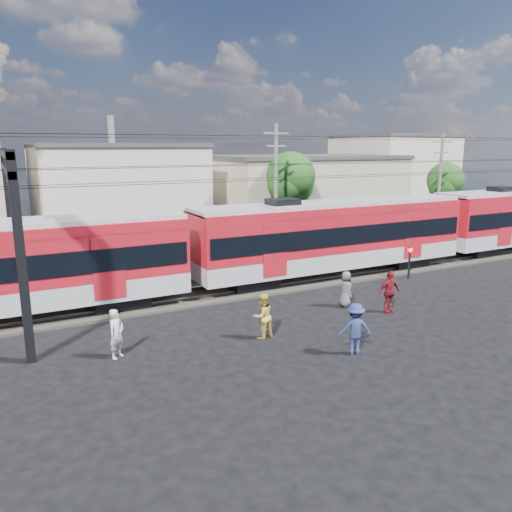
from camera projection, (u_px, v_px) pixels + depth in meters
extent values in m
plane|color=black|center=(335.00, 344.00, 18.27)|extent=(120.00, 120.00, 0.00)
cube|color=#2D2823|center=(241.00, 288.00, 25.19)|extent=(70.00, 3.40, 0.12)
cube|color=#59544C|center=(247.00, 290.00, 24.51)|extent=(70.00, 0.12, 0.12)
cube|color=#59544C|center=(234.00, 283.00, 25.81)|extent=(70.00, 0.12, 0.12)
cube|color=black|center=(119.00, 300.00, 22.39)|extent=(2.40, 2.20, 0.70)
cube|color=black|center=(249.00, 282.00, 25.35)|extent=(2.40, 2.20, 0.70)
cube|color=black|center=(401.00, 261.00, 29.97)|extent=(2.40, 2.20, 0.70)
cube|color=#96999E|center=(332.00, 256.00, 27.49)|extent=(16.00, 3.00, 0.90)
cube|color=maroon|center=(333.00, 227.00, 27.13)|extent=(16.00, 3.00, 2.40)
cube|color=black|center=(333.00, 231.00, 27.19)|extent=(15.68, 3.08, 0.95)
cube|color=#96999E|center=(334.00, 204.00, 26.86)|extent=(16.00, 2.60, 0.25)
cube|color=black|center=(476.00, 250.00, 32.94)|extent=(2.40, 2.20, 0.70)
cube|color=black|center=(21.00, 260.00, 16.03)|extent=(0.30, 0.30, 7.00)
cube|color=black|center=(11.00, 223.00, 23.83)|extent=(0.30, 0.30, 7.00)
cube|color=black|center=(6.00, 154.00, 19.22)|extent=(0.25, 9.30, 0.25)
cube|color=black|center=(8.00, 170.00, 19.35)|extent=(0.25, 9.30, 0.25)
cylinder|color=black|center=(246.00, 181.00, 23.41)|extent=(70.00, 0.03, 0.03)
cylinder|color=black|center=(234.00, 179.00, 24.62)|extent=(70.00, 0.03, 0.03)
cylinder|color=black|center=(246.00, 166.00, 23.25)|extent=(70.00, 0.03, 0.03)
cylinder|color=black|center=(234.00, 165.00, 24.47)|extent=(70.00, 0.03, 0.03)
cylinder|color=black|center=(276.00, 136.00, 20.55)|extent=(70.00, 0.03, 0.03)
cylinder|color=black|center=(211.00, 138.00, 26.61)|extent=(70.00, 0.03, 0.03)
cube|color=beige|center=(115.00, 192.00, 39.99)|extent=(12.00, 12.00, 7.00)
cube|color=#3F3D3A|center=(112.00, 145.00, 39.20)|extent=(12.24, 12.24, 0.30)
cube|color=#BAA88E|center=(303.00, 193.00, 44.72)|extent=(16.00, 10.00, 6.00)
cube|color=#3F3D3A|center=(304.00, 157.00, 44.04)|extent=(16.32, 10.20, 0.30)
cube|color=beige|center=(392.00, 175.00, 54.29)|extent=(10.00, 10.00, 8.00)
cube|color=#3F3D3A|center=(394.00, 136.00, 53.40)|extent=(10.20, 10.20, 0.30)
cylinder|color=slate|center=(276.00, 190.00, 33.05)|extent=(0.24, 0.24, 8.50)
cube|color=slate|center=(276.00, 133.00, 32.26)|extent=(1.80, 0.12, 0.12)
cube|color=slate|center=(276.00, 146.00, 32.44)|extent=(1.40, 0.12, 0.12)
cylinder|color=slate|center=(439.00, 187.00, 38.56)|extent=(0.24, 0.24, 8.00)
cube|color=slate|center=(443.00, 142.00, 37.83)|extent=(1.80, 0.12, 0.12)
cube|color=slate|center=(442.00, 153.00, 38.00)|extent=(1.40, 0.12, 0.12)
cylinder|color=#382619|center=(290.00, 216.00, 37.50)|extent=(0.36, 0.36, 3.92)
sphere|color=#254F16|center=(291.00, 176.00, 36.86)|extent=(3.64, 3.64, 3.64)
sphere|color=#254F16|center=(295.00, 185.00, 37.54)|extent=(2.80, 2.80, 2.80)
cylinder|color=#382619|center=(443.00, 209.00, 43.46)|extent=(0.36, 0.36, 3.36)
sphere|color=#254F16|center=(445.00, 180.00, 42.92)|extent=(3.12, 3.12, 3.12)
sphere|color=#254F16|center=(447.00, 187.00, 43.58)|extent=(2.40, 2.40, 2.40)
imported|color=silver|center=(116.00, 334.00, 16.95)|extent=(0.75, 0.71, 1.72)
imported|color=gold|center=(263.00, 316.00, 18.66)|extent=(0.94, 0.79, 1.74)
imported|color=navy|center=(355.00, 329.00, 17.25)|extent=(1.34, 1.05, 1.83)
imported|color=maroon|center=(389.00, 292.00, 21.56)|extent=(1.11, 0.49, 1.86)
imported|color=#55555A|center=(346.00, 289.00, 22.37)|extent=(0.66, 0.88, 1.63)
imported|color=#B7B9BF|center=(477.00, 230.00, 39.17)|extent=(3.69, 1.54, 1.25)
imported|color=silver|center=(503.00, 224.00, 42.11)|extent=(4.28, 1.83, 1.37)
cylinder|color=black|center=(409.00, 264.00, 27.14)|extent=(0.11, 0.11, 1.64)
sphere|color=#FF140C|center=(410.00, 250.00, 26.97)|extent=(0.25, 0.25, 0.25)
cube|color=black|center=(410.00, 250.00, 26.97)|extent=(0.23, 0.05, 0.32)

